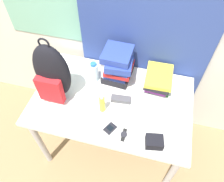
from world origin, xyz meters
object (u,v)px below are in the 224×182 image
Objects in this scene: sunscreen_bottle at (102,104)px; camera_pouch at (154,142)px; sunglasses_case at (121,99)px; water_bottle at (94,72)px; book_stack_left at (118,65)px; cell_phone at (110,128)px; backpack at (52,74)px; wristwatch at (124,135)px; sports_bottle at (106,71)px; book_stack_center at (159,79)px.

camera_pouch is (0.41, -0.18, -0.05)m from sunscreen_bottle.
water_bottle is at bearing 148.62° from sunglasses_case.
book_stack_left is 1.65× the size of sunscreen_bottle.
book_stack_left is 0.51m from cell_phone.
wristwatch is (0.57, -0.22, -0.23)m from backpack.
water_bottle is 0.31m from sunglasses_case.
cell_phone is 1.01× the size of wristwatch.
backpack is 2.32× the size of sports_bottle.
cell_phone is (0.06, -0.49, -0.13)m from book_stack_left.
camera_pouch is at bearing -4.16° from wristwatch.
sunscreen_bottle is (0.05, -0.29, -0.03)m from sports_bottle.
sports_bottle is at bearing 133.60° from sunglasses_case.
backpack is at bearing 159.30° from wristwatch.
water_bottle is (-0.18, -0.07, -0.05)m from book_stack_left.
book_stack_left is 2.82× the size of cell_phone.
camera_pouch reaches higher than cell_phone.
sunscreen_bottle is (0.15, -0.27, -0.01)m from water_bottle.
book_stack_left is at bearing 35.51° from backpack.
book_stack_center is (0.33, 0.00, -0.07)m from book_stack_left.
water_bottle is at bearing 140.82° from camera_pouch.
water_bottle is 1.19× the size of sunglasses_case.
backpack reaches higher than book_stack_left.
water_bottle is 0.71m from camera_pouch.
sunscreen_bottle is at bearing 156.54° from camera_pouch.
water_bottle is at bearing 120.40° from cell_phone.
book_stack_center is at bearing 21.65° from backpack.
water_bottle reaches higher than wristwatch.
camera_pouch is (0.55, -0.45, -0.05)m from water_bottle.
sunscreen_bottle is at bearing 124.45° from cell_phone.
book_stack_left is at bearing -179.70° from book_stack_center.
cell_phone is at bearing 173.45° from camera_pouch.
backpack is 0.84m from camera_pouch.
cell_phone is at bearing -59.60° from water_bottle.
wristwatch is (0.25, -0.45, -0.10)m from sports_bottle.
backpack is 3.11× the size of sunscreen_bottle.
sunglasses_case is at bearing 46.01° from sunscreen_bottle.
book_stack_center is 0.56m from cell_phone.
sports_bottle is at bearing 36.29° from backpack.
wristwatch is at bearing -20.70° from backpack.
sunscreen_bottle is (-0.03, -0.35, -0.06)m from book_stack_left.
sports_bottle is at bearing 134.54° from camera_pouch.
sunscreen_bottle is 0.18m from cell_phone.
book_stack_left is 0.34m from book_stack_center.
book_stack_left is (0.41, 0.29, -0.09)m from backpack.
wristwatch is (0.09, -0.28, -0.01)m from sunglasses_case.
sunscreen_bottle is at bearing 141.05° from wristwatch.
backpack reaches higher than sports_bottle.
book_stack_center is at bearing 7.93° from sports_bottle.
camera_pouch is (0.37, -0.52, -0.10)m from book_stack_left.
water_bottle is at bearing 128.49° from wristwatch.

